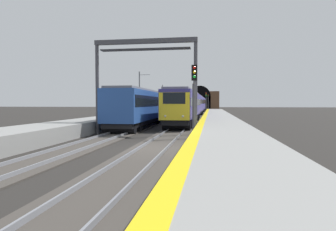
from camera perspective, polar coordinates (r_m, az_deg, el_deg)
ground_plane at (r=15.36m, az=-2.80°, el=-6.84°), size 320.00×320.00×0.00m
platform_right at (r=15.01m, az=11.72°, el=-5.18°), size 112.00×3.61×1.00m
platform_left at (r=18.64m, az=-27.95°, el=-3.93°), size 112.00×3.61×1.00m
platform_right_edge_strip at (r=14.95m, az=5.77°, el=-3.22°), size 112.00×0.50×0.01m
track_main_line at (r=15.36m, az=-2.80°, el=-6.68°), size 160.00×2.72×0.21m
track_adjacent_line at (r=16.71m, az=-17.26°, el=-6.04°), size 160.00×2.61×0.21m
train_main_approaching at (r=61.22m, az=5.82°, el=2.26°), size 74.64×2.92×3.90m
train_adjacent_platform at (r=40.02m, az=-1.79°, el=2.09°), size 36.93×2.96×4.75m
railway_signal_near at (r=19.41m, az=5.29°, el=4.21°), size 0.39×0.38×5.07m
railway_signal_mid at (r=64.25m, az=7.63°, el=2.93°), size 0.39×0.38×4.91m
railway_signal_far at (r=107.27m, az=8.04°, el=3.04°), size 0.39×0.38×5.87m
overhead_signal_gantry at (r=22.62m, az=-4.62°, el=10.29°), size 0.70×8.16×7.47m
tunnel_portal at (r=131.87m, az=6.42°, el=3.14°), size 2.39×17.50×10.41m
catenary_mast_near at (r=53.56m, az=-5.70°, el=4.42°), size 0.22×2.13×8.35m
catenary_mast_far at (r=78.38m, az=-1.10°, el=3.49°), size 0.22×1.91×7.45m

